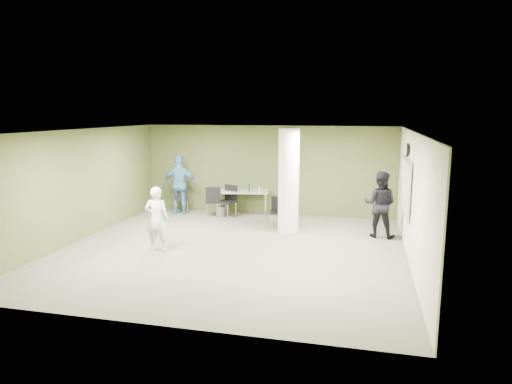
% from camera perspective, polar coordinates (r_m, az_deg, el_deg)
% --- Properties ---
extents(floor, '(8.00, 8.00, 0.00)m').
position_cam_1_polar(floor, '(10.91, -2.96, -7.21)').
color(floor, '#514F40').
rests_on(floor, ground).
extents(ceiling, '(8.00, 8.00, 0.00)m').
position_cam_1_polar(ceiling, '(10.43, -3.10, 7.65)').
color(ceiling, white).
rests_on(ceiling, wall_back).
extents(wall_back, '(8.00, 2.80, 0.02)m').
position_cam_1_polar(wall_back, '(14.42, 1.48, 2.74)').
color(wall_back, '#474F25').
rests_on(wall_back, floor).
extents(wall_left, '(0.02, 8.00, 2.80)m').
position_cam_1_polar(wall_left, '(12.31, -21.18, 0.80)').
color(wall_left, '#474F25').
rests_on(wall_left, floor).
extents(wall_right_cream, '(0.02, 8.00, 2.80)m').
position_cam_1_polar(wall_right_cream, '(10.21, 19.05, -0.86)').
color(wall_right_cream, beige).
rests_on(wall_right_cream, floor).
extents(column, '(0.56, 0.56, 2.80)m').
position_cam_1_polar(column, '(12.29, 4.10, 1.44)').
color(column, silver).
rests_on(column, floor).
extents(whiteboard, '(0.05, 2.30, 1.30)m').
position_cam_1_polar(whiteboard, '(11.36, 18.12, 0.77)').
color(whiteboard, silver).
rests_on(whiteboard, wall_right_cream).
extents(wall_clock, '(0.06, 0.32, 0.32)m').
position_cam_1_polar(wall_clock, '(11.27, 18.37, 5.04)').
color(wall_clock, black).
rests_on(wall_clock, wall_right_cream).
extents(folding_table, '(1.75, 0.98, 1.04)m').
position_cam_1_polar(folding_table, '(14.25, -1.73, -0.05)').
color(folding_table, '#9A9994').
rests_on(folding_table, floor).
extents(wastebasket, '(0.28, 0.28, 0.33)m').
position_cam_1_polar(wastebasket, '(14.23, -4.47, -2.44)').
color(wastebasket, '#4C4C4C').
rests_on(wastebasket, floor).
extents(chair_back_left, '(0.57, 0.57, 0.89)m').
position_cam_1_polar(chair_back_left, '(14.76, -9.30, -0.69)').
color(chair_back_left, black).
rests_on(chair_back_left, floor).
extents(chair_back_right, '(0.59, 0.59, 0.96)m').
position_cam_1_polar(chair_back_right, '(14.16, -5.34, -0.88)').
color(chair_back_right, black).
rests_on(chair_back_right, floor).
extents(chair_table_left, '(0.64, 0.64, 0.98)m').
position_cam_1_polar(chair_table_left, '(14.15, -3.47, -0.80)').
color(chair_table_left, black).
rests_on(chair_table_left, floor).
extents(chair_table_right, '(0.47, 0.47, 0.85)m').
position_cam_1_polar(chair_table_right, '(12.97, 2.78, -2.17)').
color(chair_table_right, black).
rests_on(chair_table_right, floor).
extents(woman_white, '(0.60, 0.44, 1.54)m').
position_cam_1_polar(woman_white, '(10.83, -12.28, -3.34)').
color(woman_white, silver).
rests_on(woman_white, floor).
extents(man_black, '(0.95, 0.81, 1.73)m').
position_cam_1_polar(man_black, '(12.21, 15.24, -1.50)').
color(man_black, black).
rests_on(man_black, floor).
extents(man_blue, '(1.16, 0.61, 1.89)m').
position_cam_1_polar(man_blue, '(14.62, -9.48, 0.91)').
color(man_blue, teal).
rests_on(man_blue, floor).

